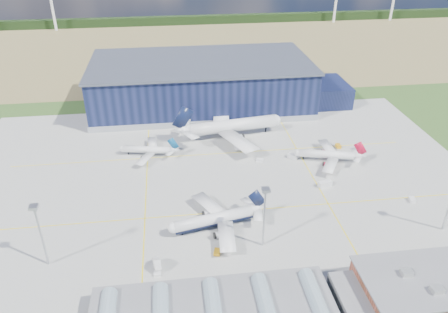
# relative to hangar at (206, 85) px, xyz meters

# --- Properties ---
(ground) EXTENTS (600.00, 600.00, 0.00)m
(ground) POSITION_rel_hangar_xyz_m (-2.81, -94.80, -11.62)
(ground) COLOR #25471A
(ground) RESTS_ON ground
(apron) EXTENTS (220.00, 160.00, 0.08)m
(apron) POSITION_rel_hangar_xyz_m (-2.81, -84.80, -11.59)
(apron) COLOR #9FA09A
(apron) RESTS_ON ground
(farmland) EXTENTS (600.00, 220.00, 0.01)m
(farmland) POSITION_rel_hangar_xyz_m (-2.81, 125.20, -11.62)
(farmland) COLOR olive
(farmland) RESTS_ON ground
(treeline) EXTENTS (600.00, 8.00, 8.00)m
(treeline) POSITION_rel_hangar_xyz_m (-2.81, 205.20, -7.62)
(treeline) COLOR black
(treeline) RESTS_ON ground
(hangar) EXTENTS (145.00, 62.00, 26.10)m
(hangar) POSITION_rel_hangar_xyz_m (0.00, 0.00, 0.00)
(hangar) COLOR #101735
(hangar) RESTS_ON ground
(ops_building) EXTENTS (46.00, 23.00, 10.90)m
(ops_building) POSITION_rel_hangar_xyz_m (52.20, -154.81, -6.82)
(ops_building) COLOR brown
(ops_building) RESTS_ON ground
(glass_concourse) EXTENTS (78.00, 23.00, 8.60)m
(glass_concourse) POSITION_rel_hangar_xyz_m (-9.26, -154.80, -7.93)
(glass_concourse) COLOR black
(glass_concourse) RESTS_ON ground
(light_mast_west) EXTENTS (2.60, 2.60, 23.00)m
(light_mast_west) POSITION_rel_hangar_xyz_m (-62.81, -124.80, 3.82)
(light_mast_west) COLOR #B0B1B7
(light_mast_west) RESTS_ON ground
(light_mast_center) EXTENTS (2.60, 2.60, 23.00)m
(light_mast_center) POSITION_rel_hangar_xyz_m (7.19, -124.80, 3.82)
(light_mast_center) COLOR #B0B1B7
(light_mast_center) RESTS_ON ground
(airliner_navy) EXTENTS (44.31, 43.68, 12.20)m
(airliner_navy) POSITION_rel_hangar_xyz_m (-8.12, -113.38, -5.52)
(airliner_navy) COLOR white
(airliner_navy) RESTS_ON ground
(airliner_red) EXTENTS (39.30, 38.80, 10.53)m
(airliner_red) POSITION_rel_hangar_xyz_m (47.18, -72.80, -6.35)
(airliner_red) COLOR white
(airliner_red) RESTS_ON ground
(airliner_widebody) EXTENTS (63.69, 62.65, 18.41)m
(airliner_widebody) POSITION_rel_hangar_xyz_m (9.03, -42.92, -2.41)
(airliner_widebody) COLOR white
(airliner_widebody) RESTS_ON ground
(airliner_regional) EXTENTS (33.36, 32.88, 9.25)m
(airliner_regional) POSITION_rel_hangar_xyz_m (-32.93, -57.03, -6.99)
(airliner_regional) COLOR white
(airliner_regional) RESTS_ON ground
(gse_tug_b) EXTENTS (2.68, 3.40, 1.30)m
(gse_tug_b) POSITION_rel_hangar_xyz_m (-8.61, -126.98, -10.97)
(gse_tug_b) COLOR orange
(gse_tug_b) RESTS_ON ground
(gse_van_a) EXTENTS (6.09, 3.95, 2.45)m
(gse_van_a) POSITION_rel_hangar_xyz_m (39.86, -92.88, -10.39)
(gse_van_a) COLOR silver
(gse_van_a) RESTS_ON ground
(gse_cart_a) EXTENTS (2.70, 3.53, 1.38)m
(gse_cart_a) POSITION_rel_hangar_xyz_m (70.18, -107.27, -10.93)
(gse_cart_a) COLOR silver
(gse_cart_a) RESTS_ON ground
(gse_van_b) EXTENTS (4.82, 4.73, 2.12)m
(gse_van_b) POSITION_rel_hangar_xyz_m (32.93, -68.64, -10.56)
(gse_van_b) COLOR silver
(gse_van_b) RESTS_ON ground
(gse_tug_c) EXTENTS (2.27, 3.46, 1.46)m
(gse_tug_c) POSITION_rel_hangar_xyz_m (57.33, -61.10, -10.88)
(gse_tug_c) COLOR orange
(gse_tug_c) RESTS_ON ground
(gse_cart_b) EXTENTS (3.61, 3.05, 1.33)m
(gse_cart_b) POSITION_rel_hangar_xyz_m (17.44, -69.32, -10.95)
(gse_cart_b) COLOR silver
(gse_cart_b) RESTS_ON ground
(airstair) EXTENTS (2.87, 5.20, 3.14)m
(airstair) POSITION_rel_hangar_xyz_m (-28.17, -131.70, -10.04)
(airstair) COLOR silver
(airstair) RESTS_ON ground
(car_a) EXTENTS (3.55, 1.72, 1.17)m
(car_a) POSITION_rel_hangar_xyz_m (62.96, -142.80, -11.03)
(car_a) COLOR #99999E
(car_a) RESTS_ON ground
(car_b) EXTENTS (3.77, 1.64, 1.20)m
(car_b) POSITION_rel_hangar_xyz_m (-2.99, -142.80, -11.01)
(car_b) COLOR #99999E
(car_b) RESTS_ON ground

